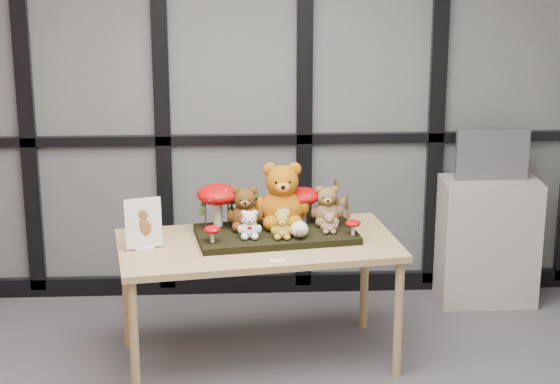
{
  "coord_description": "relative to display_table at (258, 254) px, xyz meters",
  "views": [
    {
      "loc": [
        -0.02,
        -3.82,
        2.61
      ],
      "look_at": [
        0.24,
        1.4,
        1.02
      ],
      "focal_mm": 65.0,
      "sensor_mm": 36.0,
      "label": 1
    }
  ],
  "objects": [
    {
      "name": "bear_white_bow",
      "position": [
        -0.05,
        -0.03,
        0.19
      ],
      "size": [
        0.15,
        0.14,
        0.17
      ],
      "primitive_type": null,
      "rotation": [
        0.0,
        0.0,
        0.15
      ],
      "color": "white",
      "rests_on": "diorama_tray"
    },
    {
      "name": "diorama_tray",
      "position": [
        0.1,
        0.07,
        0.09
      ],
      "size": [
        0.94,
        0.57,
        0.04
      ],
      "primitive_type": "cube",
      "rotation": [
        0.0,
        0.0,
        0.15
      ],
      "color": "black",
      "rests_on": "display_table"
    },
    {
      "name": "room_shell",
      "position": [
        -0.12,
        -1.44,
        1.03
      ],
      "size": [
        5.0,
        5.0,
        5.0
      ],
      "color": "#AAA8A0",
      "rests_on": "floor"
    },
    {
      "name": "sign_holder",
      "position": [
        -0.62,
        -0.08,
        0.2
      ],
      "size": [
        0.2,
        0.08,
        0.28
      ],
      "rotation": [
        0.0,
        0.0,
        0.27
      ],
      "color": "silver",
      "rests_on": "display_table"
    },
    {
      "name": "bear_beige_small",
      "position": [
        0.4,
        0.04,
        0.17
      ],
      "size": [
        0.11,
        0.1,
        0.13
      ],
      "primitive_type": null,
      "rotation": [
        0.0,
        0.0,
        0.15
      ],
      "color": "#8F6E53",
      "rests_on": "diorama_tray"
    },
    {
      "name": "sprig_dry_mid_right",
      "position": [
        0.51,
        0.12,
        0.2
      ],
      "size": [
        0.05,
        0.05,
        0.18
      ],
      "primitive_type": null,
      "color": "brown",
      "rests_on": "diorama_tray"
    },
    {
      "name": "cabinet",
      "position": [
        1.5,
        0.81,
        -0.24
      ],
      "size": [
        0.61,
        0.36,
        0.82
      ],
      "primitive_type": "cube",
      "color": "#9C958B",
      "rests_on": "floor"
    },
    {
      "name": "mushroom_back_right",
      "position": [
        0.26,
        0.22,
        0.22
      ],
      "size": [
        0.2,
        0.2,
        0.22
      ],
      "primitive_type": null,
      "color": "#980406",
      "rests_on": "diorama_tray"
    },
    {
      "name": "bear_brown_medium",
      "position": [
        -0.07,
        0.13,
        0.24
      ],
      "size": [
        0.23,
        0.21,
        0.27
      ],
      "primitive_type": null,
      "rotation": [
        0.0,
        0.0,
        0.15
      ],
      "color": "#4F2F0F",
      "rests_on": "diorama_tray"
    },
    {
      "name": "sprig_green_far_left",
      "position": [
        -0.29,
        0.13,
        0.22
      ],
      "size": [
        0.05,
        0.05,
        0.22
      ],
      "primitive_type": null,
      "color": "#17350C",
      "rests_on": "diorama_tray"
    },
    {
      "name": "plush_cream_hedgehog",
      "position": [
        0.23,
        -0.04,
        0.15
      ],
      "size": [
        0.09,
        0.08,
        0.1
      ],
      "primitive_type": null,
      "rotation": [
        0.0,
        0.0,
        0.15
      ],
      "color": "#EFE1CC",
      "rests_on": "diorama_tray"
    },
    {
      "name": "mushroom_back_left",
      "position": [
        -0.22,
        0.18,
        0.24
      ],
      "size": [
        0.24,
        0.24,
        0.26
      ],
      "primitive_type": null,
      "color": "#980406",
      "rests_on": "diorama_tray"
    },
    {
      "name": "display_table",
      "position": [
        0.0,
        0.0,
        0.0
      ],
      "size": [
        1.63,
        0.99,
        0.72
      ],
      "rotation": [
        0.0,
        0.0,
        0.15
      ],
      "color": "#A38558",
      "rests_on": "floor"
    },
    {
      "name": "bear_pooh_yellow",
      "position": [
        0.14,
        0.18,
        0.31
      ],
      "size": [
        0.35,
        0.32,
        0.4
      ],
      "primitive_type": null,
      "rotation": [
        0.0,
        0.0,
        0.15
      ],
      "color": "#A75B09",
      "rests_on": "diorama_tray"
    },
    {
      "name": "mushroom_front_right",
      "position": [
        0.52,
        -0.01,
        0.15
      ],
      "size": [
        0.09,
        0.09,
        0.1
      ],
      "primitive_type": null,
      "color": "#980406",
      "rests_on": "diorama_tray"
    },
    {
      "name": "label_card",
      "position": [
        0.09,
        -0.3,
        0.07
      ],
      "size": [
        0.09,
        0.03,
        0.0
      ],
      "primitive_type": "cube",
      "color": "white",
      "rests_on": "display_table"
    },
    {
      "name": "bear_tan_back",
      "position": [
        0.4,
        0.19,
        0.23
      ],
      "size": [
        0.21,
        0.2,
        0.25
      ],
      "primitive_type": null,
      "rotation": [
        0.0,
        0.0,
        0.15
      ],
      "color": "brown",
      "rests_on": "diorama_tray"
    },
    {
      "name": "sprig_green_mid_left",
      "position": [
        -0.16,
        0.2,
        0.21
      ],
      "size": [
        0.05,
        0.05,
        0.21
      ],
      "primitive_type": null,
      "color": "#17350C",
      "rests_on": "diorama_tray"
    },
    {
      "name": "bear_small_yellow",
      "position": [
        0.13,
        -0.04,
        0.19
      ],
      "size": [
        0.14,
        0.13,
        0.16
      ],
      "primitive_type": null,
      "rotation": [
        0.0,
        0.0,
        0.15
      ],
      "color": "gold",
      "rests_on": "diorama_tray"
    },
    {
      "name": "glass_partition",
      "position": [
        -0.12,
        1.03,
        0.76
      ],
      "size": [
        4.9,
        0.06,
        2.78
      ],
      "color": "#2D383F",
      "rests_on": "floor"
    },
    {
      "name": "sprig_dry_far_right",
      "position": [
        0.44,
        0.22,
        0.23
      ],
      "size": [
        0.05,
        0.05,
        0.26
      ],
      "primitive_type": null,
      "color": "brown",
      "rests_on": "diorama_tray"
    },
    {
      "name": "sprig_green_centre",
      "position": [
        -0.01,
        0.23,
        0.2
      ],
      "size": [
        0.05,
        0.05,
        0.2
      ],
      "primitive_type": null,
      "color": "#17350C",
      "rests_on": "diorama_tray"
    },
    {
      "name": "mushroom_front_left",
      "position": [
        -0.25,
        -0.09,
        0.16
      ],
      "size": [
        0.09,
        0.09,
        0.1
      ],
      "primitive_type": null,
      "color": "#980406",
      "rests_on": "diorama_tray"
    },
    {
      "name": "monitor",
      "position": [
        1.5,
        0.83,
        0.33
      ],
      "size": [
        0.46,
        0.05,
        0.33
      ],
      "color": "#515459",
      "rests_on": "cabinet"
    }
  ]
}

